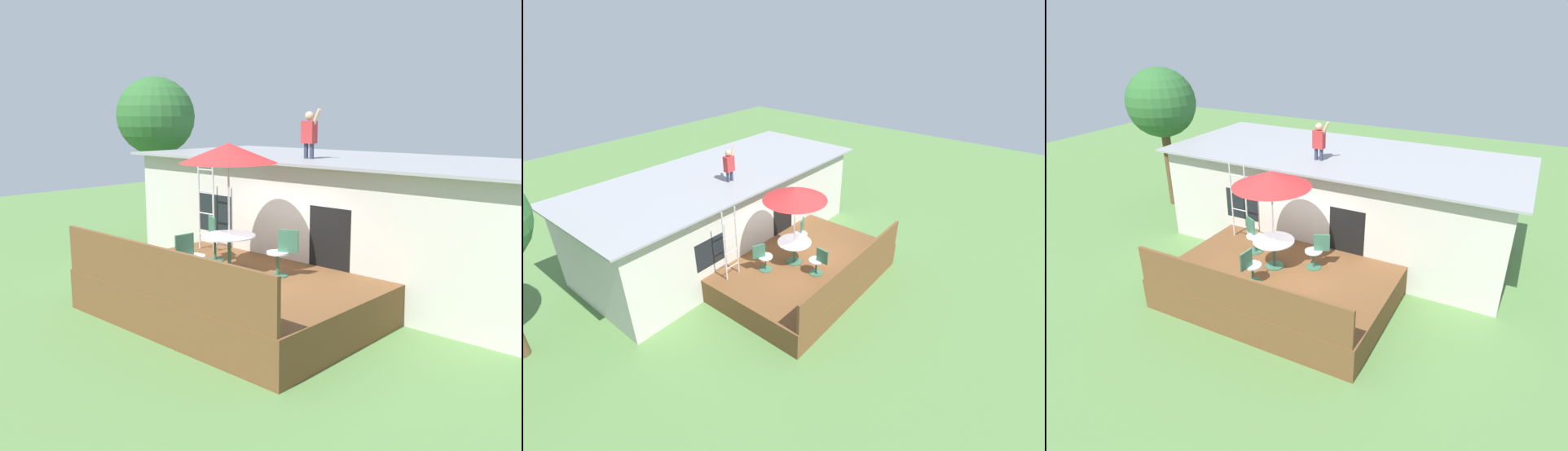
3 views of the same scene
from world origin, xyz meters
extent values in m
plane|color=#567F42|center=(0.00, 0.00, 0.00)|extent=(40.00, 40.00, 0.00)
cube|color=beige|center=(0.00, 3.60, 1.42)|extent=(10.00, 4.00, 2.83)
cube|color=#99999E|center=(0.00, 3.60, 2.86)|extent=(10.50, 4.50, 0.06)
cube|color=black|center=(-2.29, 1.61, 1.55)|extent=(1.10, 0.03, 0.90)
cube|color=black|center=(1.05, 1.61, 1.05)|extent=(1.00, 0.03, 2.00)
cube|color=brown|center=(0.00, 0.00, 0.40)|extent=(5.52, 3.95, 0.80)
cube|color=brown|center=(0.00, -1.92, 1.25)|extent=(5.42, 0.08, 0.90)
cylinder|color=#33664C|center=(-0.27, 0.07, 0.82)|extent=(0.48, 0.48, 0.03)
cylinder|color=#33664C|center=(-0.27, 0.07, 1.17)|extent=(0.07, 0.07, 0.71)
cylinder|color=silver|center=(-0.27, 0.07, 1.53)|extent=(1.04, 1.04, 0.03)
cylinder|color=silver|center=(-0.27, 0.07, 2.00)|extent=(0.04, 0.04, 2.40)
cone|color=red|center=(-0.27, 0.07, 3.15)|extent=(1.90, 1.90, 0.38)
cylinder|color=silver|center=(-2.23, 1.04, 1.90)|extent=(0.04, 0.04, 2.20)
cylinder|color=silver|center=(-1.75, 1.04, 1.90)|extent=(0.04, 0.04, 2.20)
cylinder|color=silver|center=(-1.99, 1.04, 1.15)|extent=(0.48, 0.03, 0.03)
cylinder|color=silver|center=(-1.99, 1.04, 1.65)|extent=(0.48, 0.03, 0.03)
cylinder|color=silver|center=(-1.99, 1.04, 2.15)|extent=(0.48, 0.03, 0.03)
cylinder|color=silver|center=(-1.99, 1.04, 2.65)|extent=(0.48, 0.03, 0.03)
cylinder|color=#33384C|center=(-0.41, 2.69, 3.06)|extent=(0.10, 0.10, 0.34)
cylinder|color=#33384C|center=(-0.25, 2.69, 3.06)|extent=(0.10, 0.10, 0.34)
cube|color=#B73333|center=(-0.33, 2.69, 3.48)|extent=(0.32, 0.20, 0.50)
sphere|color=tan|center=(-0.33, 2.69, 3.84)|extent=(0.20, 0.20, 0.20)
cylinder|color=tan|center=(-0.15, 2.69, 3.78)|extent=(0.26, 0.08, 0.44)
cylinder|color=#33664C|center=(-1.13, 0.50, 0.81)|extent=(0.40, 0.40, 0.02)
cylinder|color=#33664C|center=(-1.13, 0.50, 1.03)|extent=(0.06, 0.06, 0.44)
cylinder|color=silver|center=(-1.13, 0.50, 1.26)|extent=(0.44, 0.44, 0.04)
cube|color=#33664C|center=(-1.31, 0.59, 1.50)|extent=(0.38, 0.21, 0.44)
cylinder|color=#33664C|center=(0.64, 0.49, 0.81)|extent=(0.40, 0.40, 0.02)
cylinder|color=#33664C|center=(0.64, 0.49, 1.03)|extent=(0.06, 0.06, 0.44)
cylinder|color=silver|center=(0.64, 0.49, 1.26)|extent=(0.44, 0.44, 0.04)
cube|color=#33664C|center=(0.82, 0.57, 1.50)|extent=(0.38, 0.20, 0.44)
cylinder|color=#33664C|center=(-0.33, -0.81, 0.81)|extent=(0.40, 0.40, 0.02)
cylinder|color=#33664C|center=(-0.33, -0.81, 1.03)|extent=(0.06, 0.06, 0.44)
cylinder|color=silver|center=(-0.33, -0.81, 1.26)|extent=(0.44, 0.44, 0.04)
cube|color=#33664C|center=(-0.34, -1.01, 1.50)|extent=(0.07, 0.40, 0.44)
cylinder|color=brown|center=(-7.00, 3.57, 1.67)|extent=(0.31, 0.31, 3.34)
sphere|color=#2D662D|center=(-7.00, 3.57, 3.83)|extent=(2.42, 2.42, 2.42)
camera|label=1|loc=(7.54, -7.64, 3.86)|focal=39.32mm
camera|label=2|loc=(-8.25, -5.99, 7.56)|focal=26.28mm
camera|label=3|loc=(5.01, -8.19, 6.54)|focal=30.50mm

